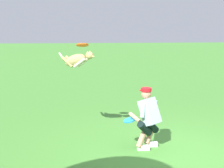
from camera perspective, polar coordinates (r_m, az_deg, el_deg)
The scene contains 5 objects.
ground_plane at distance 7.42m, azimuth 10.20°, elevation -11.23°, with size 60.00×60.00×0.00m, color #478A35.
person at distance 7.55m, azimuth 5.74°, elevation -5.13°, with size 0.70×0.57×1.29m.
dog at distance 8.23m, azimuth -5.54°, elevation 3.81°, with size 0.87×0.58×0.45m.
frisbee_flying at distance 8.14m, azimuth -4.71°, elevation 6.17°, with size 0.28×0.28×0.02m, color #E55410.
frisbee_held at distance 7.57m, azimuth 2.79°, elevation -5.73°, with size 0.27×0.27×0.02m, color #2695E5.
Camera 1 is at (1.71, 6.67, 2.76)m, focal length 57.80 mm.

